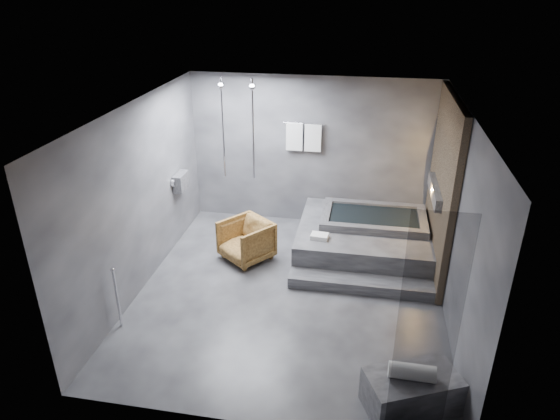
# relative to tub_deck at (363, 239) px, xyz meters

# --- Properties ---
(room) EXTENTS (5.00, 5.04, 2.82)m
(room) POSITION_rel_tub_deck_xyz_m (-0.65, -1.21, 1.48)
(room) COLOR #2C2C2E
(room) RESTS_ON ground
(tub_deck) EXTENTS (2.20, 2.00, 0.50)m
(tub_deck) POSITION_rel_tub_deck_xyz_m (0.00, 0.00, 0.00)
(tub_deck) COLOR #313133
(tub_deck) RESTS_ON ground
(tub_step) EXTENTS (2.20, 0.36, 0.18)m
(tub_step) POSITION_rel_tub_deck_xyz_m (0.00, -1.18, -0.16)
(tub_step) COLOR #313133
(tub_step) RESTS_ON ground
(concrete_bench) EXTENTS (1.13, 0.91, 0.45)m
(concrete_bench) POSITION_rel_tub_deck_xyz_m (0.62, -3.41, -0.03)
(concrete_bench) COLOR #363639
(concrete_bench) RESTS_ON ground
(driftwood_chair) EXTENTS (1.05, 1.05, 0.69)m
(driftwood_chair) POSITION_rel_tub_deck_xyz_m (-1.93, -0.59, 0.09)
(driftwood_chair) COLOR #4C3013
(driftwood_chair) RESTS_ON ground
(rolled_towel) EXTENTS (0.50, 0.19, 0.18)m
(rolled_towel) POSITION_rel_tub_deck_xyz_m (0.59, -3.45, 0.29)
(rolled_towel) COLOR silver
(rolled_towel) RESTS_ON concrete_bench
(deck_towel) EXTENTS (0.29, 0.23, 0.07)m
(deck_towel) POSITION_rel_tub_deck_xyz_m (-0.70, -0.58, 0.29)
(deck_towel) COLOR white
(deck_towel) RESTS_ON tub_deck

